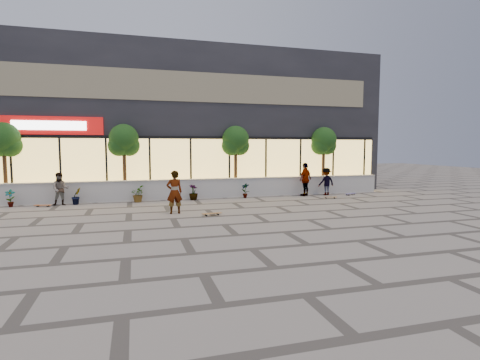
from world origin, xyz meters
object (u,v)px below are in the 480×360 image
object	(u,v)px
skateboard_left	(43,205)
skateboard_right_far	(351,194)
tree_west	(4,142)
tree_east	(324,143)
skater_right_far	(326,182)
skater_left	(60,189)
skateboard_center	(212,214)
skater_right_near	(305,179)
skateboard_right_near	(330,197)
tree_mideast	(236,142)
skater_center	(174,192)
tree_midwest	(124,142)

from	to	relation	value
skateboard_left	skateboard_right_far	distance (m)	15.93
skateboard_right_far	tree_west	bearing A→B (deg)	153.19
tree_east	skater_right_far	size ratio (longest dim) A/B	2.53
skateboard_left	tree_east	bearing A→B (deg)	20.34
skater_left	skateboard_right_far	distance (m)	15.22
skater_right_far	skateboard_center	distance (m)	8.75
skateboard_right_far	skater_right_far	bearing A→B (deg)	146.43
skater_right_near	skateboard_left	xyz separation A→B (m)	(-13.24, -0.19, -0.86)
skater_left	skateboard_right_near	xyz separation A→B (m)	(13.36, -1.27, -0.70)
skateboard_left	skateboard_right_near	bearing A→B (deg)	9.93
tree_mideast	skater_center	xyz separation A→B (m)	(-3.95, -4.99, -2.09)
tree_east	skateboard_left	world-z (taller)	tree_east
skater_center	skateboard_right_far	distance (m)	10.84
tree_west	skateboard_center	size ratio (longest dim) A/B	4.74
skater_center	skater_right_far	distance (m)	9.60
skater_center	tree_midwest	bearing A→B (deg)	-72.81
tree_west	skateboard_right_far	size ratio (longest dim) A/B	4.76
tree_west	skater_right_near	world-z (taller)	tree_west
tree_midwest	skater_left	xyz separation A→B (m)	(-2.86, -1.40, -2.21)
skateboard_left	skater_left	bearing A→B (deg)	29.13
skater_right_near	skateboard_right_near	world-z (taller)	skater_right_near
tree_midwest	skater_right_near	xyz separation A→B (m)	(9.65, -1.40, -2.05)
skater_center	skateboard_center	bearing A→B (deg)	143.72
tree_east	skater_left	size ratio (longest dim) A/B	2.53
tree_east	skater_left	xyz separation A→B (m)	(-14.36, -1.40, -2.21)
tree_west	skater_right_near	xyz separation A→B (m)	(15.15, -1.40, -2.05)
tree_mideast	tree_west	bearing A→B (deg)	180.00
tree_east	skateboard_left	size ratio (longest dim) A/B	5.01
tree_west	skater_right_far	bearing A→B (deg)	-4.86
skater_center	skater_left	bearing A→B (deg)	-41.31
tree_mideast	tree_east	world-z (taller)	same
skater_right_near	skater_right_far	xyz separation A→B (m)	(1.30, 0.00, -0.16)
tree_west	skateboard_right_near	xyz separation A→B (m)	(16.00, -2.67, -2.91)
tree_west	skateboard_center	world-z (taller)	tree_west
skater_right_near	skateboard_left	distance (m)	13.26
tree_east	tree_west	bearing A→B (deg)	180.00
tree_mideast	skateboard_right_far	xyz separation A→B (m)	(6.34, -1.70, -2.90)
skater_right_near	skateboard_left	world-z (taller)	skater_right_near
tree_west	tree_midwest	distance (m)	5.50
tree_west	skateboard_right_near	size ratio (longest dim) A/B	5.33
skater_right_near	skater_right_far	bearing A→B (deg)	146.95
skater_left	skater_right_far	bearing A→B (deg)	-3.30
skater_right_near	skateboard_center	world-z (taller)	skater_right_near
tree_midwest	skater_right_far	bearing A→B (deg)	-7.29
skater_center	skater_right_near	size ratio (longest dim) A/B	0.96
skater_center	skater_right_near	world-z (taller)	skater_right_near
tree_east	skater_center	size ratio (longest dim) A/B	2.20
skateboard_center	tree_west	bearing A→B (deg)	140.06
tree_mideast	tree_east	xyz separation A→B (m)	(5.50, 0.00, 0.00)
skater_left	skateboard_right_near	bearing A→B (deg)	-8.74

